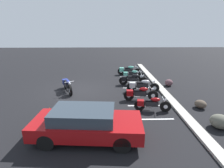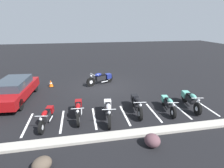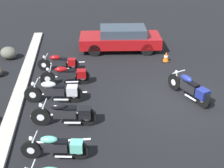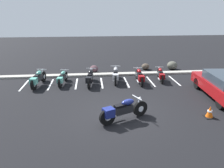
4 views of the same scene
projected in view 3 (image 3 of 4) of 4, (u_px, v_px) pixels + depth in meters
name	position (u px, v px, depth m)	size (l,w,h in m)	color
ground	(176.00, 101.00, 12.16)	(60.00, 60.00, 0.00)	black
motorcycle_navy_featured	(191.00, 88.00, 12.11)	(2.15, 1.13, 0.91)	black
parked_bike_1	(58.00, 147.00, 9.02)	(0.63, 1.98, 0.78)	black
parked_bike_2	(67.00, 113.00, 10.52)	(0.67, 2.23, 0.88)	black
parked_bike_3	(56.00, 91.00, 11.90)	(0.67, 2.24, 0.88)	black
parked_bike_4	(68.00, 75.00, 13.24)	(0.60, 2.12, 0.84)	black
parked_bike_5	(60.00, 63.00, 14.52)	(0.62, 1.95, 0.77)	black
car_red	(121.00, 38.00, 16.80)	(2.11, 4.42, 1.29)	black
concrete_curb	(14.00, 109.00, 11.54)	(18.00, 0.50, 0.12)	#A8A399
landscape_rock_0	(9.00, 53.00, 15.88)	(0.85, 0.76, 0.63)	#535348
traffic_cone	(166.00, 57.00, 15.57)	(0.40, 0.40, 0.52)	black
stall_line_2	(58.00, 141.00, 9.93)	(0.10, 2.10, 0.00)	white
stall_line_3	(60.00, 114.00, 11.33)	(0.10, 2.10, 0.00)	white
stall_line_4	(61.00, 93.00, 12.74)	(0.10, 2.10, 0.00)	white
stall_line_5	(63.00, 76.00, 14.14)	(0.10, 2.10, 0.00)	white
stall_line_6	(64.00, 63.00, 15.54)	(0.10, 2.10, 0.00)	white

